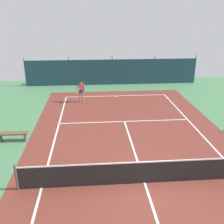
{
  "coord_description": "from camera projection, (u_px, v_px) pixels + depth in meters",
  "views": [
    {
      "loc": [
        -2.05,
        -8.7,
        6.44
      ],
      "look_at": [
        -0.84,
        5.82,
        0.9
      ],
      "focal_mm": 41.73,
      "sensor_mm": 36.0,
      "label": 1
    }
  ],
  "objects": [
    {
      "name": "ground_plane",
      "position": [
        144.0,
        183.0,
        10.55
      ],
      "size": [
        36.0,
        36.0,
        0.0
      ],
      "primitive_type": "plane",
      "color": "#4C8456"
    },
    {
      "name": "court_surface",
      "position": [
        144.0,
        183.0,
        10.55
      ],
      "size": [
        11.02,
        26.6,
        0.01
      ],
      "color": "brown",
      "rests_on": "ground"
    },
    {
      "name": "tennis_net",
      "position": [
        145.0,
        172.0,
        10.37
      ],
      "size": [
        10.12,
        0.1,
        1.1
      ],
      "color": "black",
      "rests_on": "ground"
    },
    {
      "name": "back_fence",
      "position": [
        112.0,
        77.0,
        25.38
      ],
      "size": [
        16.3,
        0.98,
        2.7
      ],
      "color": "#1E3D4C",
      "rests_on": "ground"
    },
    {
      "name": "tennis_player",
      "position": [
        81.0,
        90.0,
        19.84
      ],
      "size": [
        0.64,
        0.8,
        1.64
      ],
      "rotation": [
        0.0,
        0.0,
        3.31
      ],
      "color": "#9E7051",
      "rests_on": "ground"
    },
    {
      "name": "tennis_ball_near_player",
      "position": [
        157.0,
        108.0,
        18.81
      ],
      "size": [
        0.07,
        0.07,
        0.07
      ],
      "primitive_type": "sphere",
      "color": "#CCDB33",
      "rests_on": "ground"
    },
    {
      "name": "parked_car",
      "position": [
        99.0,
        70.0,
        27.46
      ],
      "size": [
        2.05,
        4.22,
        1.68
      ],
      "rotation": [
        0.0,
        0.0,
        3.15
      ],
      "color": "navy",
      "rests_on": "ground"
    },
    {
      "name": "courtside_bench",
      "position": [
        13.0,
        135.0,
        13.89
      ],
      "size": [
        1.6,
        0.4,
        0.49
      ],
      "color": "brown",
      "rests_on": "ground"
    },
    {
      "name": "water_bottle",
      "position": [
        224.0,
        130.0,
        15.05
      ],
      "size": [
        0.08,
        0.08,
        0.24
      ],
      "primitive_type": "cylinder",
      "color": "#338CD8",
      "rests_on": "ground"
    }
  ]
}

